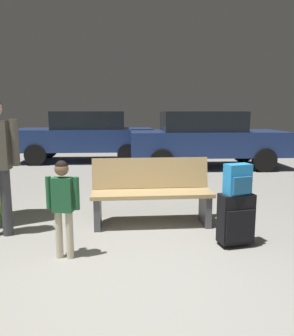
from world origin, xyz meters
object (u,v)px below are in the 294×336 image
at_px(bench, 152,192).
at_px(child, 63,199).
at_px(suitcase, 236,219).
at_px(backpack_bright, 238,180).
at_px(parked_car_far, 86,135).
at_px(parked_car_near, 205,138).

relative_size(bench, child, 1.56).
distance_m(suitcase, child, 1.92).
xyz_separation_m(suitcase, backpack_bright, (0.00, -0.00, 0.45)).
relative_size(child, parked_car_far, 0.25).
bearing_deg(bench, suitcase, -42.18).
relative_size(suitcase, backpack_bright, 1.78).
xyz_separation_m(backpack_bright, parked_car_far, (-2.48, 6.81, 0.03)).
relative_size(bench, parked_car_near, 0.39).
distance_m(suitcase, parked_car_far, 7.26).
xyz_separation_m(suitcase, parked_car_far, (-2.48, 6.81, 0.48)).
height_order(child, parked_car_near, parked_car_near).
xyz_separation_m(bench, child, (-0.98, -1.02, 0.19)).
distance_m(backpack_bright, parked_car_near, 5.51).
height_order(bench, child, child).
height_order(bench, suitcase, bench).
distance_m(bench, parked_car_near, 4.97).
distance_m(bench, parked_car_far, 6.21).
xyz_separation_m(backpack_bright, parked_car_near, (0.88, 5.44, 0.03)).
bearing_deg(child, bench, 46.13).
relative_size(backpack_bright, parked_car_far, 0.08).
relative_size(parked_car_near, parked_car_far, 1.00).
bearing_deg(child, backpack_bright, 6.31).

